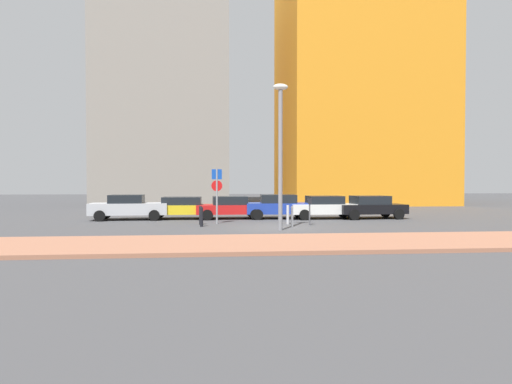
% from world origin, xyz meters
% --- Properties ---
extents(ground_plane, '(120.00, 120.00, 0.00)m').
position_xyz_m(ground_plane, '(0.00, 0.00, 0.00)').
color(ground_plane, '#424244').
extents(sidewalk_brick, '(40.00, 4.47, 0.14)m').
position_xyz_m(sidewalk_brick, '(0.00, -6.08, 0.07)').
color(sidewalk_brick, '#9E664C').
rests_on(sidewalk_brick, ground).
extents(parked_car_silver, '(4.63, 2.16, 1.51)m').
position_xyz_m(parked_car_silver, '(-8.30, 5.16, 0.78)').
color(parked_car_silver, '#B7BABF').
rests_on(parked_car_silver, ground).
extents(parked_car_yellow, '(4.57, 2.09, 1.37)m').
position_xyz_m(parked_car_yellow, '(-5.09, 5.43, 0.73)').
color(parked_car_yellow, gold).
rests_on(parked_car_yellow, ground).
extents(parked_car_red, '(4.30, 2.19, 1.40)m').
position_xyz_m(parked_car_red, '(-2.17, 5.31, 0.74)').
color(parked_car_red, red).
rests_on(parked_car_red, ground).
extents(parked_car_blue, '(4.16, 2.21, 1.50)m').
position_xyz_m(parked_car_blue, '(0.86, 5.20, 0.79)').
color(parked_car_blue, '#1E389E').
rests_on(parked_car_blue, ground).
extents(parked_car_white, '(4.34, 2.09, 1.42)m').
position_xyz_m(parked_car_white, '(3.69, 4.83, 0.75)').
color(parked_car_white, white).
rests_on(parked_car_white, ground).
extents(parked_car_black, '(4.34, 2.27, 1.43)m').
position_xyz_m(parked_car_black, '(6.55, 4.67, 0.75)').
color(parked_car_black, black).
rests_on(parked_car_black, ground).
extents(parking_sign_post, '(0.60, 0.10, 3.01)m').
position_xyz_m(parking_sign_post, '(-3.01, 2.16, 1.90)').
color(parking_sign_post, gray).
rests_on(parking_sign_post, ground).
extents(parking_meter, '(0.18, 0.14, 1.42)m').
position_xyz_m(parking_meter, '(1.86, 0.88, 0.92)').
color(parking_meter, '#4C4C51').
rests_on(parking_meter, ground).
extents(street_lamp, '(0.70, 0.36, 6.91)m').
position_xyz_m(street_lamp, '(-0.03, -1.31, 4.07)').
color(street_lamp, gray).
rests_on(street_lamp, ground).
extents(traffic_bollard_near, '(0.15, 0.15, 1.00)m').
position_xyz_m(traffic_bollard_near, '(-3.88, 1.71, 0.50)').
color(traffic_bollard_near, black).
rests_on(traffic_bollard_near, ground).
extents(traffic_bollard_mid, '(0.12, 0.12, 1.05)m').
position_xyz_m(traffic_bollard_mid, '(0.82, 0.27, 0.53)').
color(traffic_bollard_mid, '#B7B7BC').
rests_on(traffic_bollard_mid, ground).
extents(traffic_bollard_far, '(0.15, 0.15, 1.03)m').
position_xyz_m(traffic_bollard_far, '(0.82, 1.61, 0.52)').
color(traffic_bollard_far, '#B7B7BC').
rests_on(traffic_bollard_far, ground).
extents(traffic_bollard_edge, '(0.17, 0.17, 1.00)m').
position_xyz_m(traffic_bollard_edge, '(-3.80, 0.70, 0.50)').
color(traffic_bollard_edge, black).
rests_on(traffic_bollard_edge, ground).
extents(building_colorful_midrise, '(15.90, 15.11, 27.78)m').
position_xyz_m(building_colorful_midrise, '(12.17, 24.49, 13.89)').
color(building_colorful_midrise, orange).
rests_on(building_colorful_midrise, ground).
extents(building_under_construction, '(12.37, 14.91, 21.46)m').
position_xyz_m(building_under_construction, '(-8.03, 24.64, 10.73)').
color(building_under_construction, gray).
rests_on(building_under_construction, ground).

